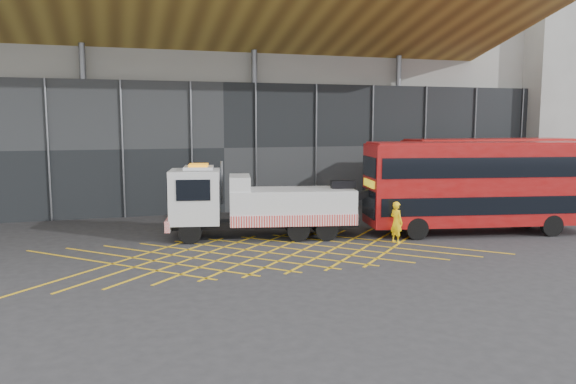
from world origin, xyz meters
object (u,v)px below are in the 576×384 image
object	(u,v)px
recovery_truck	(255,203)
bus_second	(489,171)
worker	(396,222)
bus_towed	(479,183)

from	to	relation	value
recovery_truck	bus_second	size ratio (longest dim) A/B	0.94
recovery_truck	worker	size ratio (longest dim) A/B	5.47
recovery_truck	bus_towed	bearing A→B (deg)	0.02
worker	bus_towed	bearing A→B (deg)	-97.81
recovery_truck	bus_towed	distance (m)	11.23
recovery_truck	bus_second	bearing A→B (deg)	24.95
bus_towed	bus_second	world-z (taller)	bus_towed
bus_second	worker	size ratio (longest dim) A/B	5.83
bus_second	worker	bearing A→B (deg)	-144.63
recovery_truck	worker	distance (m)	6.74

